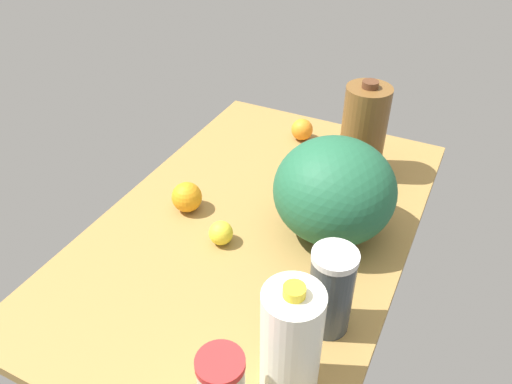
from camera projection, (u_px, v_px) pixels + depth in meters
The scene contains 8 objects.
countertop at pixel (256, 227), 130.37cm from camera, with size 120.00×76.00×3.00cm, color olive.
chocolate_milk_jug at pixel (364, 131), 140.85cm from camera, with size 12.65×12.65×28.51cm.
watermelon at pixel (334, 190), 119.50cm from camera, with size 29.55×29.55×25.39cm, color #22613F.
shaker_bottle at pixel (331, 291), 97.46cm from camera, with size 9.02×9.02×20.02cm.
milk_jug at pixel (291, 344), 84.55cm from camera, with size 10.50×10.50×26.66cm.
orange_beside_bowl at pixel (187, 197), 131.68cm from camera, with size 8.07×8.07×8.07cm, color orange.
lemon_far_back at pixel (221, 233), 121.77cm from camera, with size 6.00×6.00×6.00cm, color yellow.
orange_near_front at pixel (302, 130), 161.55cm from camera, with size 7.00×7.00×7.00cm, color orange.
Camera 1 is at (-88.84, -43.67, 86.83)cm, focal length 35.00 mm.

